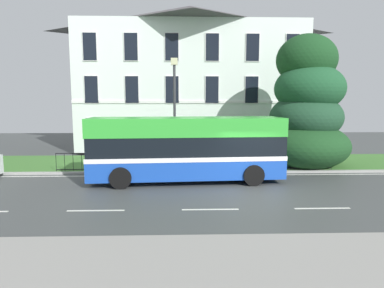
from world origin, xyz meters
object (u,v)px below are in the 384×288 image
at_px(georgian_townhouse, 190,76).
at_px(litter_bin, 260,157).
at_px(evergreen_tree, 305,112).
at_px(single_decker_bus, 187,148).
at_px(street_lamp_post, 175,105).

height_order(georgian_townhouse, litter_bin, georgian_townhouse).
bearing_deg(litter_bin, evergreen_tree, 19.15).
distance_m(evergreen_tree, single_decker_bus, 8.01).
distance_m(georgian_townhouse, street_lamp_post, 10.68).
bearing_deg(evergreen_tree, street_lamp_post, -172.87).
relative_size(evergreen_tree, street_lamp_post, 1.30).
bearing_deg(georgian_townhouse, litter_bin, -70.66).
bearing_deg(single_decker_bus, georgian_townhouse, 84.24).
relative_size(evergreen_tree, litter_bin, 6.81).
bearing_deg(litter_bin, street_lamp_post, 179.60).
relative_size(single_decker_bus, street_lamp_post, 1.53).
xyz_separation_m(evergreen_tree, litter_bin, (-2.84, -0.99, -2.49)).
bearing_deg(evergreen_tree, georgian_townhouse, 124.59).
bearing_deg(single_decker_bus, street_lamp_post, 99.77).
relative_size(georgian_townhouse, litter_bin, 15.08).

